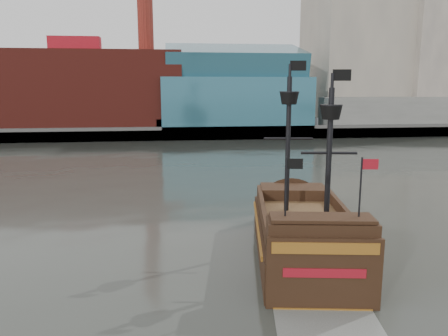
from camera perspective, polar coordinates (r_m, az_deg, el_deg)
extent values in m
plane|color=#272924|center=(23.98, 1.90, -14.65)|extent=(400.00, 400.00, 0.00)
cube|color=slate|center=(113.84, -5.34, 5.93)|extent=(220.00, 60.00, 2.00)
cube|color=#4C4C49|center=(84.46, -4.71, 4.52)|extent=(220.00, 1.00, 2.60)
cube|color=maroon|center=(95.25, -18.57, 9.65)|extent=(42.00, 18.00, 15.00)
cube|color=#2C6376|center=(92.45, 1.31, 8.62)|extent=(30.00, 16.00, 10.00)
cube|color=#ABA08E|center=(111.30, 16.81, 17.82)|extent=(20.00, 22.00, 46.00)
cube|color=#B0A494|center=(115.66, 26.00, 14.94)|extent=(18.00, 18.00, 38.00)
cube|color=#ABA08E|center=(131.12, 17.97, 17.93)|extent=(24.00, 20.00, 52.00)
cube|color=slate|center=(101.55, 23.56, 6.80)|extent=(40.00, 6.00, 6.00)
cube|color=#2C6376|center=(92.52, 1.34, 13.58)|extent=(28.00, 14.94, 8.78)
cube|color=black|center=(27.64, 10.20, -9.85)|extent=(7.37, 13.67, 2.81)
cube|color=#49301A|center=(27.13, 10.31, -6.74)|extent=(6.63, 12.30, 0.32)
cube|color=black|center=(31.99, 9.00, -3.33)|extent=(4.95, 3.28, 1.08)
cube|color=black|center=(21.62, 12.53, -9.12)|extent=(5.35, 2.51, 1.95)
cube|color=black|center=(21.37, 12.83, -14.39)|extent=(5.28, 1.10, 4.33)
cube|color=#90591B|center=(20.56, 13.12, -10.19)|extent=(4.82, 0.85, 0.54)
cube|color=maroon|center=(21.01, 12.98, -13.23)|extent=(3.75, 0.68, 0.43)
cylinder|color=black|center=(27.65, 8.35, 2.95)|extent=(0.35, 0.35, 8.44)
cylinder|color=black|center=(24.50, 13.52, 1.02)|extent=(0.35, 0.35, 7.79)
cone|color=black|center=(27.42, 8.51, 9.01)|extent=(1.36, 1.36, 0.76)
cone|color=black|center=(24.22, 13.79, 7.09)|extent=(1.36, 1.36, 0.76)
cube|color=black|center=(27.50, 9.66, 13.04)|extent=(0.97, 0.18, 0.60)
cube|color=black|center=(24.29, 15.14, 11.64)|extent=(0.97, 0.18, 0.60)
cube|color=gray|center=(20.38, 13.68, -19.83)|extent=(5.15, 4.57, 0.02)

